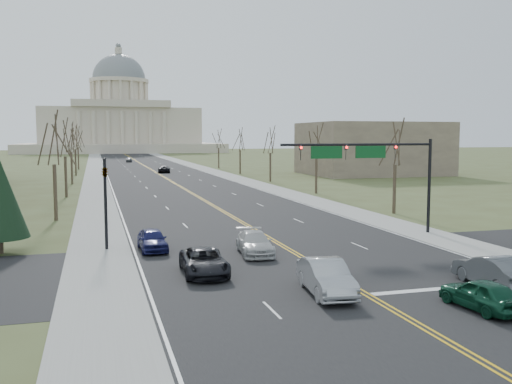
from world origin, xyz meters
TOP-DOWN VIEW (x-y plane):
  - ground at (0.00, 0.00)m, footprint 600.00×600.00m
  - road at (0.00, 110.00)m, footprint 20.00×380.00m
  - cross_road at (0.00, 6.00)m, footprint 120.00×14.00m
  - sidewalk_left at (-12.00, 110.00)m, footprint 4.00×380.00m
  - sidewalk_right at (12.00, 110.00)m, footprint 4.00×380.00m
  - center_line at (0.00, 110.00)m, footprint 0.42×380.00m
  - edge_line_left at (-9.80, 110.00)m, footprint 0.15×380.00m
  - edge_line_right at (9.80, 110.00)m, footprint 0.15×380.00m
  - stop_bar at (5.00, -1.00)m, footprint 9.50×0.50m
  - capitol at (0.00, 249.91)m, footprint 90.00×60.00m
  - signal_mast at (7.45, 13.50)m, footprint 12.12×0.44m
  - signal_left at (-11.50, 13.50)m, footprint 0.32×0.36m
  - tree_r_0 at (15.50, 24.00)m, footprint 3.74×3.74m
  - tree_l_0 at (-15.50, 28.00)m, footprint 3.96×3.96m
  - tree_r_1 at (15.50, 44.00)m, footprint 3.74×3.74m
  - tree_l_1 at (-15.50, 48.00)m, footprint 3.96×3.96m
  - tree_r_2 at (15.50, 64.00)m, footprint 3.74×3.74m
  - tree_l_2 at (-15.50, 68.00)m, footprint 3.96×3.96m
  - tree_r_3 at (15.50, 84.00)m, footprint 3.74×3.74m
  - tree_l_3 at (-15.50, 88.00)m, footprint 3.96×3.96m
  - tree_r_4 at (15.50, 104.00)m, footprint 3.74×3.74m
  - tree_l_4 at (-15.50, 108.00)m, footprint 3.96×3.96m
  - bldg_right_mass at (40.00, 76.00)m, footprint 25.00×20.00m
  - car_nb_inner_lead at (3.63, -4.41)m, footprint 2.02×4.16m
  - car_nb_outer_lead at (6.60, -1.40)m, footprint 1.86×4.85m
  - car_sb_inner_lead at (-1.80, -0.34)m, footprint 2.24×5.08m
  - car_sb_outer_lead at (-6.61, 5.02)m, footprint 2.50×5.06m
  - car_sb_inner_second at (-2.56, 9.36)m, footprint 2.46×5.00m
  - car_sb_outer_second at (-8.65, 12.27)m, footprint 1.83×4.24m
  - car_far_nb at (1.49, 91.70)m, footprint 2.85×5.30m
  - car_far_sb at (-2.59, 140.91)m, footprint 2.04×4.27m

SIDE VIEW (x-z plane):
  - ground at x=0.00m, z-range 0.00..0.00m
  - road at x=0.00m, z-range 0.00..0.01m
  - cross_road at x=0.00m, z-range 0.00..0.01m
  - sidewalk_left at x=-12.00m, z-range 0.00..0.03m
  - sidewalk_right at x=12.00m, z-range 0.00..0.03m
  - center_line at x=0.00m, z-range 0.01..0.02m
  - edge_line_left at x=-9.80m, z-range 0.01..0.02m
  - edge_line_right at x=9.80m, z-range 0.01..0.02m
  - stop_bar at x=5.00m, z-range 0.01..0.02m
  - car_nb_inner_lead at x=3.63m, z-range 0.01..1.38m
  - car_sb_outer_lead at x=-6.61m, z-range 0.01..1.39m
  - car_sb_inner_second at x=-2.56m, z-range 0.01..1.41m
  - car_far_sb at x=-2.59m, z-range 0.01..1.42m
  - car_far_nb at x=1.49m, z-range 0.01..1.42m
  - car_sb_outer_second at x=-8.65m, z-range 0.01..1.44m
  - car_nb_outer_lead at x=6.60m, z-range 0.01..1.59m
  - car_sb_inner_lead at x=-1.80m, z-range 0.01..1.63m
  - signal_left at x=-11.50m, z-range 0.71..6.71m
  - bldg_right_mass at x=40.00m, z-range 0.00..10.00m
  - signal_mast at x=7.45m, z-range 2.16..9.36m
  - tree_r_0 at x=15.50m, z-range 2.30..10.80m
  - tree_r_1 at x=15.50m, z-range 2.30..10.80m
  - tree_r_2 at x=15.50m, z-range 2.30..10.80m
  - tree_r_3 at x=15.50m, z-range 2.30..10.80m
  - tree_r_4 at x=15.50m, z-range 2.30..10.80m
  - tree_l_0 at x=-15.50m, z-range 2.44..11.44m
  - tree_l_1 at x=-15.50m, z-range 2.44..11.44m
  - tree_l_2 at x=-15.50m, z-range 2.44..11.44m
  - tree_l_3 at x=-15.50m, z-range 2.44..11.44m
  - tree_l_4 at x=-15.50m, z-range 2.44..11.44m
  - capitol at x=0.00m, z-range -10.80..39.20m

